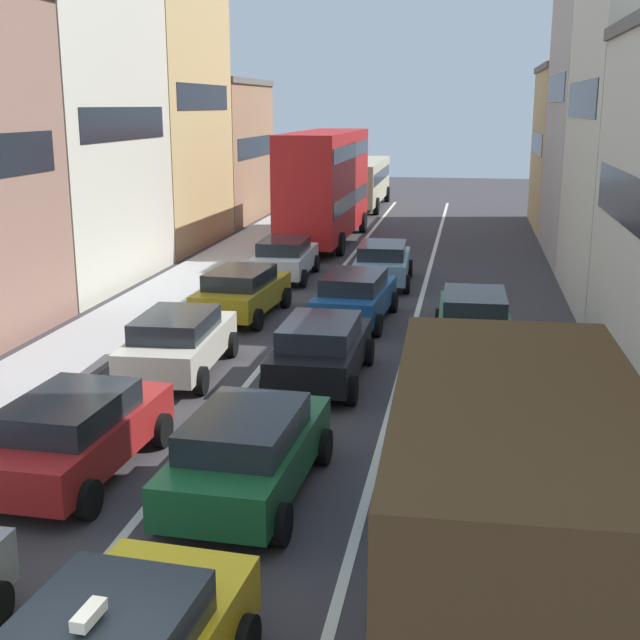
# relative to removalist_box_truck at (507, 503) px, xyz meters

# --- Properties ---
(sidewalk_left) EXTENTS (2.60, 64.00, 0.14)m
(sidewalk_left) POSITION_rel_removalist_box_truck_xyz_m (-10.40, 17.09, -1.90)
(sidewalk_left) COLOR #B0B0B0
(sidewalk_left) RESTS_ON ground
(lane_stripe_left) EXTENTS (0.16, 60.00, 0.01)m
(lane_stripe_left) POSITION_rel_removalist_box_truck_xyz_m (-5.40, 17.09, -1.97)
(lane_stripe_left) COLOR silver
(lane_stripe_left) RESTS_ON ground
(lane_stripe_right) EXTENTS (0.16, 60.00, 0.01)m
(lane_stripe_right) POSITION_rel_removalist_box_truck_xyz_m (-2.00, 17.09, -1.97)
(lane_stripe_right) COLOR silver
(lane_stripe_right) RESTS_ON ground
(building_row_left) EXTENTS (7.20, 43.90, 13.15)m
(building_row_left) POSITION_rel_removalist_box_truck_xyz_m (-15.70, 17.70, 3.49)
(building_row_left) COLOR beige
(building_row_left) RESTS_ON ground
(removalist_box_truck) EXTENTS (2.84, 7.75, 3.58)m
(removalist_box_truck) POSITION_rel_removalist_box_truck_xyz_m (0.00, 0.00, 0.00)
(removalist_box_truck) COLOR navy
(removalist_box_truck) RESTS_ON ground
(sedan_centre_lane_second) EXTENTS (2.21, 4.37, 1.49)m
(sedan_centre_lane_second) POSITION_rel_removalist_box_truck_xyz_m (-3.90, 3.58, -1.18)
(sedan_centre_lane_second) COLOR #19592D
(sedan_centre_lane_second) RESTS_ON ground
(wagon_left_lane_second) EXTENTS (2.19, 4.36, 1.49)m
(wagon_left_lane_second) POSITION_rel_removalist_box_truck_xyz_m (-7.01, 3.83, -1.18)
(wagon_left_lane_second) COLOR #A51E1E
(wagon_left_lane_second) RESTS_ON ground
(hatchback_centre_lane_third) EXTENTS (2.07, 4.31, 1.49)m
(hatchback_centre_lane_third) POSITION_rel_removalist_box_truck_xyz_m (-3.77, 9.58, -1.18)
(hatchback_centre_lane_third) COLOR black
(hatchback_centre_lane_third) RESTS_ON ground
(sedan_left_lane_third) EXTENTS (2.22, 4.38, 1.49)m
(sedan_left_lane_third) POSITION_rel_removalist_box_truck_xyz_m (-7.20, 9.61, -1.18)
(sedan_left_lane_third) COLOR beige
(sedan_left_lane_third) RESTS_ON ground
(coupe_centre_lane_fourth) EXTENTS (2.28, 4.40, 1.49)m
(coupe_centre_lane_fourth) POSITION_rel_removalist_box_truck_xyz_m (-3.75, 15.18, -1.18)
(coupe_centre_lane_fourth) COLOR #194C8C
(coupe_centre_lane_fourth) RESTS_ON ground
(sedan_left_lane_fourth) EXTENTS (2.29, 4.41, 1.49)m
(sedan_left_lane_fourth) POSITION_rel_removalist_box_truck_xyz_m (-7.17, 15.21, -1.18)
(sedan_left_lane_fourth) COLOR #B29319
(sedan_left_lane_fourth) RESTS_ON ground
(sedan_centre_lane_fifth) EXTENTS (2.20, 4.37, 1.49)m
(sedan_centre_lane_fifth) POSITION_rel_removalist_box_truck_xyz_m (-3.52, 20.76, -1.18)
(sedan_centre_lane_fifth) COLOR #759EB7
(sedan_centre_lane_fifth) RESTS_ON ground
(sedan_left_lane_fifth) EXTENTS (2.14, 4.34, 1.49)m
(sedan_left_lane_fifth) POSITION_rel_removalist_box_truck_xyz_m (-7.15, 21.10, -1.18)
(sedan_left_lane_fifth) COLOR silver
(sedan_left_lane_fifth) RESTS_ON ground
(sedan_right_lane_behind_truck) EXTENTS (2.18, 4.36, 1.49)m
(sedan_right_lane_behind_truck) POSITION_rel_removalist_box_truck_xyz_m (-0.49, 7.21, -1.18)
(sedan_right_lane_behind_truck) COLOR gray
(sedan_right_lane_behind_truck) RESTS_ON ground
(wagon_right_lane_far) EXTENTS (2.12, 4.33, 1.49)m
(wagon_right_lane_far) POSITION_rel_removalist_box_truck_xyz_m (-0.32, 13.14, -1.18)
(wagon_right_lane_far) COLOR #19592D
(wagon_right_lane_far) RESTS_ON ground
(bus_mid_queue_primary) EXTENTS (2.90, 10.53, 5.06)m
(bus_mid_queue_primary) POSITION_rel_removalist_box_truck_xyz_m (-7.09, 29.48, 0.86)
(bus_mid_queue_primary) COLOR #B21919
(bus_mid_queue_primary) RESTS_ON ground
(bus_far_queue_secondary) EXTENTS (2.87, 10.52, 2.90)m
(bus_far_queue_secondary) POSITION_rel_removalist_box_truck_xyz_m (-7.20, 43.49, -0.21)
(bus_far_queue_secondary) COLOR #BFB793
(bus_far_queue_secondary) RESTS_ON ground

